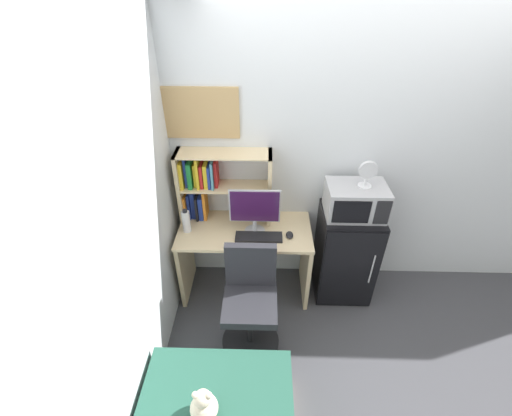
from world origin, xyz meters
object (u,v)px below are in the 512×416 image
at_px(desk_fan, 367,173).
at_px(wall_corkboard, 199,113).
at_px(teddy_bear, 204,406).
at_px(microwave, 356,200).
at_px(monitor, 255,209).
at_px(hutch_bookshelf, 210,184).
at_px(water_bottle, 186,221).
at_px(computer_mouse, 290,235).
at_px(desk_chair, 250,305).
at_px(mini_fridge, 345,254).
at_px(keyboard, 259,237).

relative_size(desk_fan, wall_corkboard, 0.36).
xyz_separation_m(teddy_bear, wall_corkboard, (-0.19, 1.66, 1.17)).
bearing_deg(desk_fan, microwave, 173.83).
height_order(monitor, wall_corkboard, wall_corkboard).
height_order(desk_fan, teddy_bear, desk_fan).
distance_m(monitor, teddy_bear, 1.46).
bearing_deg(wall_corkboard, hutch_bookshelf, -57.24).
bearing_deg(water_bottle, desk_fan, 2.47).
xyz_separation_m(microwave, teddy_bear, (-1.10, -1.42, -0.52)).
height_order(computer_mouse, desk_chair, desk_chair).
relative_size(mini_fridge, microwave, 1.86).
bearing_deg(water_bottle, hutch_bookshelf, 46.53).
xyz_separation_m(desk_fan, desk_chair, (-0.91, -0.59, -0.88)).
relative_size(water_bottle, wall_corkboard, 0.35).
bearing_deg(desk_fan, computer_mouse, -168.79).
height_order(water_bottle, wall_corkboard, wall_corkboard).
relative_size(water_bottle, teddy_bear, 0.88).
bearing_deg(teddy_bear, desk_chair, 74.01).
bearing_deg(mini_fridge, water_bottle, -177.35).
distance_m(hutch_bookshelf, computer_mouse, 0.81).
bearing_deg(desk_fan, water_bottle, -177.53).
xyz_separation_m(hutch_bookshelf, keyboard, (0.43, -0.29, -0.35)).
xyz_separation_m(hutch_bookshelf, desk_chair, (0.37, -0.74, -0.68)).
bearing_deg(hutch_bookshelf, mini_fridge, -6.69).
height_order(hutch_bookshelf, wall_corkboard, wall_corkboard).
distance_m(desk_chair, teddy_bear, 0.87).
bearing_deg(desk_fan, wall_corkboard, 169.84).
bearing_deg(keyboard, desk_fan, 9.62).
bearing_deg(computer_mouse, desk_fan, 11.21).
height_order(keyboard, mini_fridge, mini_fridge).
xyz_separation_m(keyboard, wall_corkboard, (-0.49, 0.38, 0.94)).
bearing_deg(keyboard, microwave, 10.56).
xyz_separation_m(desk_chair, wall_corkboard, (-0.43, 0.83, 1.27)).
height_order(hutch_bookshelf, desk_chair, hutch_bookshelf).
distance_m(computer_mouse, desk_fan, 0.81).
bearing_deg(mini_fridge, wall_corkboard, 169.56).
relative_size(hutch_bookshelf, monitor, 1.88).
bearing_deg(microwave, water_bottle, -177.23).
distance_m(monitor, desk_chair, 0.77).
bearing_deg(monitor, computer_mouse, -10.20).
bearing_deg(desk_chair, water_bottle, 137.29).
xyz_separation_m(desk_chair, teddy_bear, (-0.24, -0.83, 0.10)).
bearing_deg(monitor, mini_fridge, 4.43).
distance_m(keyboard, mini_fridge, 0.87).
relative_size(monitor, teddy_bear, 1.68).
relative_size(hutch_bookshelf, microwave, 1.64).
height_order(monitor, desk_fan, desk_fan).
bearing_deg(keyboard, monitor, 114.35).
bearing_deg(desk_fan, desk_chair, -147.00).
relative_size(hutch_bookshelf, computer_mouse, 8.25).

